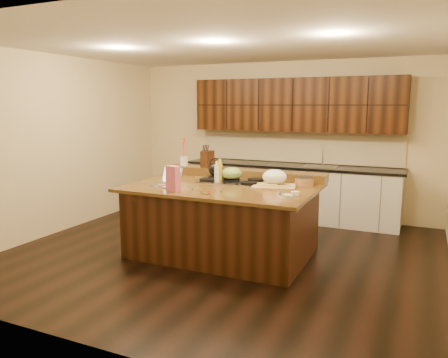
% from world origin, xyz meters
% --- Properties ---
extents(room, '(5.52, 5.02, 2.72)m').
position_xyz_m(room, '(0.00, 0.00, 1.35)').
color(room, black).
rests_on(room, ground).
extents(island, '(2.40, 1.60, 0.92)m').
position_xyz_m(island, '(0.00, 0.00, 0.46)').
color(island, black).
rests_on(island, ground).
extents(back_ledge, '(2.40, 0.30, 0.12)m').
position_xyz_m(back_ledge, '(0.00, 0.70, 0.98)').
color(back_ledge, black).
rests_on(back_ledge, island).
extents(cooktop, '(0.92, 0.52, 0.05)m').
position_xyz_m(cooktop, '(0.00, 0.30, 0.94)').
color(cooktop, gray).
rests_on(cooktop, island).
extents(back_counter, '(3.70, 0.66, 2.40)m').
position_xyz_m(back_counter, '(0.30, 2.23, 0.98)').
color(back_counter, silver).
rests_on(back_counter, ground).
extents(kettle, '(0.27, 0.27, 0.19)m').
position_xyz_m(kettle, '(-0.30, 0.43, 1.06)').
color(kettle, black).
rests_on(kettle, cooktop).
extents(green_bowl, '(0.30, 0.30, 0.16)m').
position_xyz_m(green_bowl, '(0.00, 0.30, 1.04)').
color(green_bowl, olive).
rests_on(green_bowl, cooktop).
extents(laptop, '(0.41, 0.36, 0.24)m').
position_xyz_m(laptop, '(-0.64, -0.28, 0.98)').
color(laptop, '#B7B7BC').
rests_on(laptop, island).
extents(oil_bottle, '(0.09, 0.09, 0.27)m').
position_xyz_m(oil_bottle, '(-0.13, 0.21, 1.06)').
color(oil_bottle, gold).
rests_on(oil_bottle, island).
extents(vinegar_bottle, '(0.07, 0.07, 0.25)m').
position_xyz_m(vinegar_bottle, '(-0.15, 0.13, 1.04)').
color(vinegar_bottle, silver).
rests_on(vinegar_bottle, island).
extents(wooden_tray, '(0.61, 0.50, 0.22)m').
position_xyz_m(wooden_tray, '(0.63, 0.23, 1.02)').
color(wooden_tray, tan).
rests_on(wooden_tray, island).
extents(ramekin_a, '(0.13, 0.13, 0.04)m').
position_xyz_m(ramekin_a, '(0.99, -0.40, 0.94)').
color(ramekin_a, white).
rests_on(ramekin_a, island).
extents(ramekin_b, '(0.12, 0.12, 0.04)m').
position_xyz_m(ramekin_b, '(1.02, -0.21, 0.94)').
color(ramekin_b, white).
rests_on(ramekin_b, island).
extents(ramekin_c, '(0.11, 0.11, 0.04)m').
position_xyz_m(ramekin_c, '(0.89, 0.42, 0.94)').
color(ramekin_c, white).
rests_on(ramekin_c, island).
extents(strainer_bowl, '(0.29, 0.29, 0.09)m').
position_xyz_m(strainer_bowl, '(0.97, 0.43, 0.97)').
color(strainer_bowl, '#996B3F').
rests_on(strainer_bowl, island).
extents(kitchen_timer, '(0.10, 0.10, 0.07)m').
position_xyz_m(kitchen_timer, '(0.86, -0.25, 0.96)').
color(kitchen_timer, silver).
rests_on(kitchen_timer, island).
extents(pink_bag, '(0.19, 0.13, 0.31)m').
position_xyz_m(pink_bag, '(-0.38, -0.60, 1.08)').
color(pink_bag, '#CB5F80').
rests_on(pink_bag, island).
extents(candy_plate, '(0.19, 0.19, 0.01)m').
position_xyz_m(candy_plate, '(-0.70, -0.36, 0.93)').
color(candy_plate, white).
rests_on(candy_plate, island).
extents(package_box, '(0.10, 0.08, 0.13)m').
position_xyz_m(package_box, '(-0.60, -0.18, 0.98)').
color(package_box, '#E1D54F').
rests_on(package_box, island).
extents(utensil_crock, '(0.13, 0.13, 0.14)m').
position_xyz_m(utensil_crock, '(-0.97, 0.70, 1.11)').
color(utensil_crock, white).
rests_on(utensil_crock, back_ledge).
extents(knife_block, '(0.15, 0.22, 0.24)m').
position_xyz_m(knife_block, '(-0.57, 0.70, 1.16)').
color(knife_block, black).
rests_on(knife_block, back_ledge).
extents(gumdrop_0, '(0.02, 0.02, 0.02)m').
position_xyz_m(gumdrop_0, '(0.08, -0.54, 0.93)').
color(gumdrop_0, red).
rests_on(gumdrop_0, island).
extents(gumdrop_1, '(0.02, 0.02, 0.02)m').
position_xyz_m(gumdrop_1, '(-0.23, -0.38, 0.93)').
color(gumdrop_1, '#198C26').
rests_on(gumdrop_1, island).
extents(gumdrop_2, '(0.02, 0.02, 0.02)m').
position_xyz_m(gumdrop_2, '(-0.10, -0.43, 0.93)').
color(gumdrop_2, red).
rests_on(gumdrop_2, island).
extents(gumdrop_3, '(0.02, 0.02, 0.02)m').
position_xyz_m(gumdrop_3, '(0.04, -0.57, 0.93)').
color(gumdrop_3, '#198C26').
rests_on(gumdrop_3, island).
extents(gumdrop_4, '(0.02, 0.02, 0.02)m').
position_xyz_m(gumdrop_4, '(0.01, -0.59, 0.93)').
color(gumdrop_4, red).
rests_on(gumdrop_4, island).
extents(gumdrop_5, '(0.02, 0.02, 0.02)m').
position_xyz_m(gumdrop_5, '(-0.11, -0.39, 0.93)').
color(gumdrop_5, '#198C26').
rests_on(gumdrop_5, island).
extents(gumdrop_6, '(0.02, 0.02, 0.02)m').
position_xyz_m(gumdrop_6, '(0.09, -0.38, 0.93)').
color(gumdrop_6, red).
rests_on(gumdrop_6, island).
extents(gumdrop_7, '(0.02, 0.02, 0.02)m').
position_xyz_m(gumdrop_7, '(0.16, -0.40, 0.93)').
color(gumdrop_7, '#198C26').
rests_on(gumdrop_7, island).
extents(gumdrop_8, '(0.02, 0.02, 0.02)m').
position_xyz_m(gumdrop_8, '(0.08, -0.59, 0.93)').
color(gumdrop_8, red).
rests_on(gumdrop_8, island).
extents(gumdrop_9, '(0.02, 0.02, 0.02)m').
position_xyz_m(gumdrop_9, '(-0.02, -0.56, 0.93)').
color(gumdrop_9, '#198C26').
rests_on(gumdrop_9, island).
extents(gumdrop_10, '(0.02, 0.02, 0.02)m').
position_xyz_m(gumdrop_10, '(0.02, -0.44, 0.93)').
color(gumdrop_10, red).
rests_on(gumdrop_10, island).
extents(gumdrop_11, '(0.02, 0.02, 0.02)m').
position_xyz_m(gumdrop_11, '(0.06, -0.59, 0.93)').
color(gumdrop_11, '#198C26').
rests_on(gumdrop_11, island).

